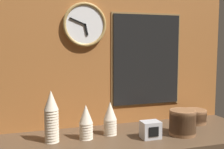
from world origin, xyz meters
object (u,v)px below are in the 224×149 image
at_px(cup_stack_left, 51,116).
at_px(bowl_stack_far_right, 195,116).
at_px(napkin_dispenser, 150,130).
at_px(menu_board, 147,60).
at_px(cup_stack_center, 110,118).
at_px(bowl_stack_right, 183,122).
at_px(wall_clock, 85,25).
at_px(cup_stack_center_left, 86,122).

distance_m(cup_stack_left, bowl_stack_far_right, 0.96).
xyz_separation_m(cup_stack_left, napkin_dispenser, (0.54, -0.11, -0.09)).
bearing_deg(cup_stack_left, napkin_dispenser, -11.59).
bearing_deg(napkin_dispenser, menu_board, 69.65).
relative_size(cup_stack_center, napkin_dispenser, 1.84).
relative_size(cup_stack_left, cup_stack_center, 1.45).
xyz_separation_m(bowl_stack_far_right, bowl_stack_right, (-0.21, -0.18, 0.03)).
bearing_deg(wall_clock, bowl_stack_right, -31.90).
xyz_separation_m(bowl_stack_right, menu_board, (-0.08, 0.32, 0.35)).
distance_m(cup_stack_center, menu_board, 0.49).
bearing_deg(napkin_dispenser, bowl_stack_right, -0.67).
distance_m(cup_stack_left, cup_stack_center, 0.34).
bearing_deg(bowl_stack_far_right, bowl_stack_right, -138.58).
xyz_separation_m(bowl_stack_right, napkin_dispenser, (-0.20, 0.00, -0.03)).
bearing_deg(wall_clock, bowl_stack_far_right, -10.33).
height_order(wall_clock, napkin_dispenser, wall_clock).
height_order(cup_stack_center, cup_stack_center_left, same).
relative_size(cup_stack_center, bowl_stack_far_right, 1.26).
relative_size(cup_stack_center, cup_stack_center_left, 1.00).
relative_size(bowl_stack_far_right, menu_board, 0.25).
distance_m(cup_stack_center, cup_stack_center_left, 0.15).
bearing_deg(napkin_dispenser, wall_clock, 134.05).
xyz_separation_m(bowl_stack_right, wall_clock, (-0.51, 0.32, 0.57)).
height_order(bowl_stack_far_right, wall_clock, wall_clock).
relative_size(bowl_stack_far_right, wall_clock, 0.57).
relative_size(cup_stack_center, wall_clock, 0.72).
distance_m(cup_stack_center_left, bowl_stack_far_right, 0.77).
height_order(menu_board, napkin_dispenser, menu_board).
bearing_deg(bowl_stack_right, cup_stack_center_left, 169.29).
bearing_deg(wall_clock, cup_stack_left, -138.97).
bearing_deg(cup_stack_center, cup_stack_left, -176.19).
xyz_separation_m(cup_stack_center_left, bowl_stack_far_right, (0.76, 0.08, -0.05)).
bearing_deg(cup_stack_center_left, wall_clock, 77.78).
height_order(bowl_stack_far_right, napkin_dispenser, napkin_dispenser).
bearing_deg(menu_board, napkin_dispenser, -110.35).
bearing_deg(cup_stack_center_left, bowl_stack_right, -10.71).
height_order(cup_stack_center_left, wall_clock, wall_clock).
distance_m(cup_stack_center, napkin_dispenser, 0.24).
bearing_deg(cup_stack_center, bowl_stack_right, -18.57).
distance_m(cup_stack_center_left, napkin_dispenser, 0.37).
relative_size(cup_stack_left, wall_clock, 1.04).
bearing_deg(bowl_stack_right, cup_stack_center, 161.43).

